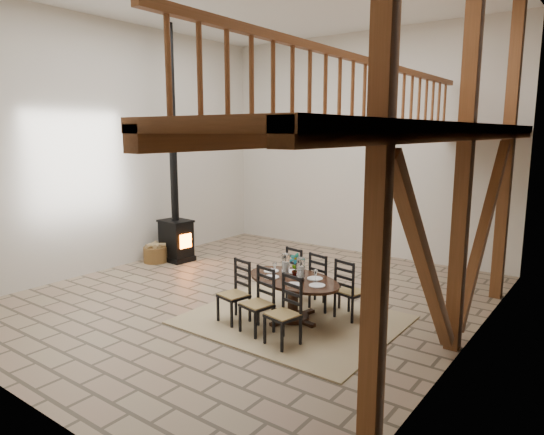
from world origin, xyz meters
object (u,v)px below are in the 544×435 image
Objects in this scene: wood_stove at (175,211)px; log_basket at (156,254)px; log_stack at (179,250)px; dining_table at (293,297)px.

log_basket is (-0.26, -0.38, -0.93)m from wood_stove.
log_basket reaches higher than log_stack.
log_basket is at bearing 178.67° from dining_table.
wood_stove is at bearing -53.93° from log_stack.
log_stack is at bearing 171.05° from dining_table.
log_stack is at bearing 130.93° from wood_stove.
dining_table reaches higher than log_basket.
wood_stove is (-4.02, 1.36, 0.75)m from dining_table.
dining_table is at bearing -20.51° from log_stack.
log_basket is at bearing -100.66° from log_stack.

